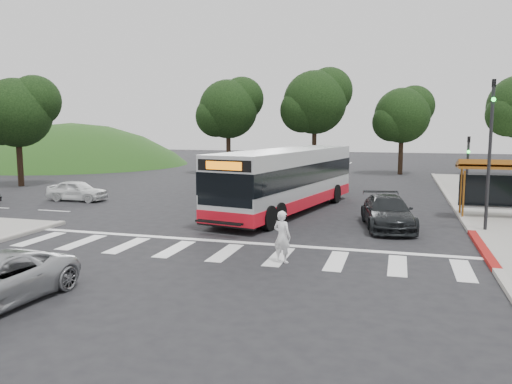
% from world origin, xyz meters
% --- Properties ---
extents(ground, '(140.00, 140.00, 0.00)m').
position_xyz_m(ground, '(0.00, 0.00, 0.00)').
color(ground, black).
rests_on(ground, ground).
extents(sidewalk_east, '(4.00, 40.00, 0.12)m').
position_xyz_m(sidewalk_east, '(11.00, 8.00, 0.06)').
color(sidewalk_east, gray).
rests_on(sidewalk_east, ground).
extents(curb_east, '(0.30, 40.00, 0.15)m').
position_xyz_m(curb_east, '(9.00, 8.00, 0.07)').
color(curb_east, '#9E9991').
rests_on(curb_east, ground).
extents(curb_east_red, '(0.32, 6.00, 0.15)m').
position_xyz_m(curb_east_red, '(9.00, -2.00, 0.08)').
color(curb_east_red, maroon).
rests_on(curb_east_red, ground).
extents(hillside_nw, '(44.00, 44.00, 10.00)m').
position_xyz_m(hillside_nw, '(-32.00, 30.00, 0.00)').
color(hillside_nw, '#173F14').
rests_on(hillside_nw, ground).
extents(crosswalk_ladder, '(18.00, 2.60, 0.01)m').
position_xyz_m(crosswalk_ladder, '(0.00, -5.00, 0.01)').
color(crosswalk_ladder, silver).
rests_on(crosswalk_ladder, ground).
extents(bus_shelter, '(4.20, 1.60, 2.86)m').
position_xyz_m(bus_shelter, '(10.80, 5.10, 2.35)').
color(bus_shelter, '#925318').
rests_on(bus_shelter, sidewalk_east).
extents(traffic_signal_ne_tall, '(0.18, 0.37, 6.50)m').
position_xyz_m(traffic_signal_ne_tall, '(9.60, 1.49, 3.88)').
color(traffic_signal_ne_tall, black).
rests_on(traffic_signal_ne_tall, ground).
extents(traffic_signal_ne_short, '(0.18, 0.37, 4.00)m').
position_xyz_m(traffic_signal_ne_short, '(9.60, 8.49, 2.48)').
color(traffic_signal_ne_short, black).
rests_on(traffic_signal_ne_short, ground).
extents(tree_north_a, '(6.60, 6.15, 10.17)m').
position_xyz_m(tree_north_a, '(-1.92, 26.07, 6.92)').
color(tree_north_a, black).
rests_on(tree_north_a, ground).
extents(tree_north_b, '(5.72, 5.33, 8.43)m').
position_xyz_m(tree_north_b, '(6.07, 28.06, 5.66)').
color(tree_north_b, black).
rests_on(tree_north_b, ground).
extents(tree_north_c, '(6.16, 5.74, 9.30)m').
position_xyz_m(tree_north_c, '(-9.92, 24.06, 6.29)').
color(tree_north_c, black).
rests_on(tree_north_c, ground).
extents(tree_west_a, '(5.72, 5.33, 8.43)m').
position_xyz_m(tree_west_a, '(-21.93, 10.06, 5.66)').
color(tree_west_a, black).
rests_on(tree_west_a, ground).
extents(transit_bus, '(5.32, 13.19, 3.33)m').
position_xyz_m(transit_bus, '(0.20, 4.27, 1.66)').
color(transit_bus, silver).
rests_on(transit_bus, ground).
extents(pedestrian, '(0.75, 0.62, 1.76)m').
position_xyz_m(pedestrian, '(2.26, -5.66, 0.88)').
color(pedestrian, white).
rests_on(pedestrian, ground).
extents(dark_sedan, '(2.86, 5.24, 1.44)m').
position_xyz_m(dark_sedan, '(5.50, 1.25, 0.72)').
color(dark_sedan, black).
rests_on(dark_sedan, ground).
extents(west_car_white, '(3.73, 1.53, 1.27)m').
position_xyz_m(west_car_white, '(-13.05, 4.55, 0.63)').
color(west_car_white, silver).
rests_on(west_car_white, ground).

